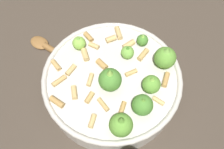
{
  "coord_description": "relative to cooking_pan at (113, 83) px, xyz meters",
  "views": [
    {
      "loc": [
        0.18,
        0.23,
        0.56
      ],
      "look_at": [
        0.0,
        0.0,
        0.08
      ],
      "focal_mm": 43.91,
      "sensor_mm": 36.0,
      "label": 1
    }
  ],
  "objects": [
    {
      "name": "cooking_pan",
      "position": [
        0.0,
        0.0,
        0.0
      ],
      "size": [
        0.3,
        0.3,
        0.13
      ],
      "color": "beige",
      "rests_on": "ground"
    },
    {
      "name": "ground_plane",
      "position": [
        0.0,
        -0.0,
        -0.04
      ],
      "size": [
        2.4,
        2.4,
        0.0
      ],
      "primitive_type": "plane",
      "color": "#42382D"
    },
    {
      "name": "wooden_spoon",
      "position": [
        0.04,
        -0.16,
        -0.04
      ],
      "size": [
        0.09,
        0.22,
        0.02
      ],
      "color": "olive",
      "rests_on": "ground"
    }
  ]
}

